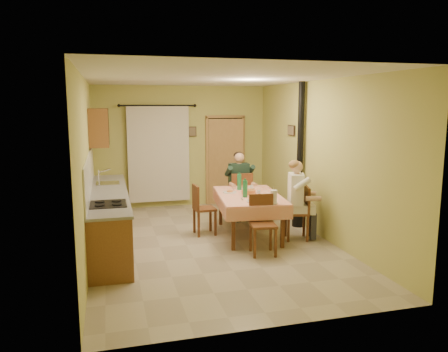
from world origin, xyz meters
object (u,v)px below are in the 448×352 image
object	(u,v)px
chair_near	(263,236)
chair_right	(297,223)
dining_table	(249,215)
man_far	(239,178)
stove_flue	(299,175)
man_right	(297,191)
chair_far	(239,206)
chair_left	(204,219)

from	to	relation	value
chair_near	chair_right	bearing A→B (deg)	-138.68
dining_table	man_far	xyz separation A→B (m)	(0.15, 1.09, 0.50)
chair_right	stove_flue	bearing A→B (deg)	-11.28
man_right	dining_table	bearing A→B (deg)	74.18
stove_flue	chair_far	bearing A→B (deg)	142.81
stove_flue	dining_table	bearing A→B (deg)	-163.76
chair_far	stove_flue	size ratio (longest dim) A/B	0.36
chair_near	man_right	xyz separation A→B (m)	(0.85, 0.59, 0.59)
chair_far	chair_right	distance (m)	1.64
chair_left	man_far	world-z (taller)	man_far
chair_far	man_right	bearing A→B (deg)	-68.87
dining_table	man_right	size ratio (longest dim) A/B	1.41
chair_left	chair_near	bearing A→B (deg)	23.74
chair_far	chair_right	xyz separation A→B (m)	(0.61, -1.52, -0.00)
chair_left	man_right	size ratio (longest dim) A/B	0.67
chair_right	chair_near	bearing A→B (deg)	138.72
chair_far	stove_flue	xyz separation A→B (m)	(0.99, -0.75, 0.73)
chair_near	chair_left	xyz separation A→B (m)	(-0.68, 1.30, -0.00)
dining_table	stove_flue	xyz separation A→B (m)	(1.14, 0.33, 0.65)
dining_table	man_right	bearing A→B (deg)	-23.57
chair_right	stove_flue	world-z (taller)	stove_flue
dining_table	chair_near	bearing A→B (deg)	-88.83
chair_near	chair_left	world-z (taller)	chair_near
dining_table	man_right	world-z (taller)	man_right
chair_far	man_right	xyz separation A→B (m)	(0.60, -1.52, 0.59)
man_right	chair_far	bearing A→B (deg)	36.10
chair_right	man_far	world-z (taller)	man_far
chair_right	chair_left	size ratio (longest dim) A/B	1.02
chair_near	stove_flue	distance (m)	1.98
chair_far	dining_table	bearing A→B (deg)	-98.29
chair_right	chair_far	bearing A→B (deg)	36.46
chair_far	chair_near	xyz separation A→B (m)	(-0.25, -2.10, -0.00)
stove_flue	man_far	bearing A→B (deg)	142.26
chair_right	man_right	bearing A→B (deg)	90.00
chair_right	man_far	distance (m)	1.75
chair_right	man_right	distance (m)	0.59
chair_left	man_far	distance (m)	1.37
chair_near	man_far	bearing A→B (deg)	-89.58
man_right	chair_left	bearing A→B (deg)	79.49
chair_left	man_right	world-z (taller)	man_right
chair_right	chair_left	distance (m)	1.70
dining_table	stove_flue	size ratio (longest dim) A/B	0.70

